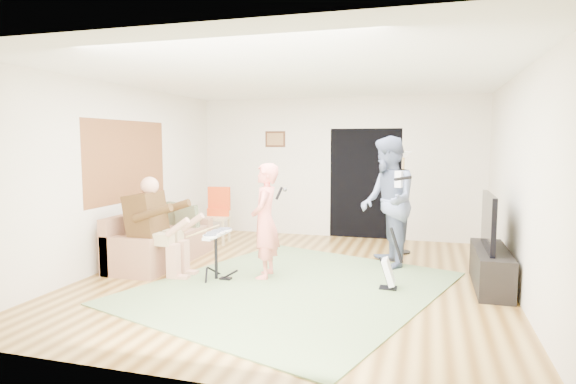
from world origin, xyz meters
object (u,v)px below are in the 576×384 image
object	(u,v)px
singer	(265,221)
television	(489,222)
guitarist	(388,202)
sofa	(158,245)
drum_kit	(216,258)
guitar_spare	(389,272)
dining_chair	(217,223)
torchiere_lamp	(403,184)
tv_cabinet	(491,268)

from	to	relation	value
singer	television	xyz separation A→B (m)	(2.85, 0.37, 0.07)
guitarist	sofa	bearing A→B (deg)	-96.21
drum_kit	television	xyz separation A→B (m)	(3.45, 0.65, 0.56)
guitar_spare	sofa	bearing A→B (deg)	172.87
dining_chair	singer	bearing A→B (deg)	-56.73
guitar_spare	television	world-z (taller)	television
torchiere_lamp	tv_cabinet	distance (m)	2.24
drum_kit	torchiere_lamp	bearing A→B (deg)	45.21
singer	tv_cabinet	xyz separation A→B (m)	(2.90, 0.37, -0.53)
dining_chair	tv_cabinet	world-z (taller)	dining_chair
singer	television	world-z (taller)	singer
guitarist	dining_chair	xyz separation A→B (m)	(-3.12, 0.83, -0.60)
sofa	singer	bearing A→B (deg)	-11.06
torchiere_lamp	drum_kit	bearing A→B (deg)	-134.79
singer	television	distance (m)	2.87
drum_kit	torchiere_lamp	xyz separation A→B (m)	(2.30, 2.32, 0.86)
guitar_spare	torchiere_lamp	bearing A→B (deg)	88.98
guitarist	dining_chair	world-z (taller)	guitarist
guitarist	dining_chair	size ratio (longest dim) A/B	1.90
guitar_spare	tv_cabinet	bearing A→B (deg)	19.93
tv_cabinet	guitar_spare	bearing A→B (deg)	-160.07
drum_kit	tv_cabinet	bearing A→B (deg)	10.56
television	tv_cabinet	bearing A→B (deg)	0.00
guitar_spare	television	size ratio (longest dim) A/B	0.76
dining_chair	sofa	bearing A→B (deg)	-108.11
torchiere_lamp	singer	bearing A→B (deg)	-129.84
sofa	television	size ratio (longest dim) A/B	1.86
television	torchiere_lamp	bearing A→B (deg)	124.46
guitarist	guitar_spare	distance (m)	1.36
dining_chair	tv_cabinet	bearing A→B (deg)	-25.35
sofa	dining_chair	bearing A→B (deg)	78.52
guitarist	television	world-z (taller)	guitarist
guitar_spare	dining_chair	bearing A→B (deg)	148.80
television	dining_chair	bearing A→B (deg)	161.08
tv_cabinet	television	size ratio (longest dim) A/B	1.33
television	drum_kit	bearing A→B (deg)	-169.29
dining_chair	guitarist	bearing A→B (deg)	-21.60
guitarist	torchiere_lamp	bearing A→B (deg)	153.03
guitarist	tv_cabinet	distance (m)	1.68
torchiere_lamp	dining_chair	distance (m)	3.38
guitar_spare	tv_cabinet	world-z (taller)	guitar_spare
tv_cabinet	sofa	bearing A→B (deg)	-179.97
sofa	drum_kit	size ratio (longest dim) A/B	2.90
guitar_spare	dining_chair	world-z (taller)	dining_chair
singer	torchiere_lamp	world-z (taller)	torchiere_lamp
sofa	tv_cabinet	world-z (taller)	sofa
sofa	guitarist	bearing A→B (deg)	11.32
singer	guitarist	xyz separation A→B (m)	(1.54, 1.06, 0.19)
torchiere_lamp	dining_chair	size ratio (longest dim) A/B	1.66
sofa	guitar_spare	world-z (taller)	guitar_spare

